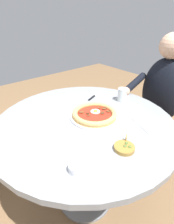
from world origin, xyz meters
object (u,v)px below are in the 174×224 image
Objects in this scene: ramekin_capers at (76,168)px; fork_utensil at (141,126)px; diner_person at (157,113)px; cafe_chair_diner at (166,109)px; dining_table at (85,137)px; water_glass at (122,96)px; olive_pan at (125,147)px; pizza_on_plate at (95,114)px; steak_knife at (94,97)px.

ramekin_capers reaches higher than fork_utensil.
diner_person is 0.15m from cafe_chair_diner.
dining_table is 11.34× the size of water_glass.
fork_utensil is (-0.22, -0.06, -0.01)m from olive_pan.
water_glass is 0.52m from olive_pan.
diner_person is at bearing -160.75° from fork_utensil.
diner_person reaches higher than fork_utensil.
water_glass is 1.55× the size of ramekin_capers.
pizza_on_plate is at bearing -142.30° from ramekin_capers.
water_glass is 0.50m from diner_person.
diner_person reaches higher than pizza_on_plate.
steak_knife is at bearing -117.80° from olive_pan.
dining_table is 0.42m from ramekin_capers.
water_glass is at bearing -120.77° from fork_utensil.
diner_person is at bearing -168.22° from ramekin_capers.
fork_utensil is at bearing 59.23° from water_glass.
fork_utensil is 0.13× the size of diner_person.
pizza_on_plate reaches higher than steak_knife.
pizza_on_plate is 3.16× the size of water_glass.
water_glass is 0.63m from cafe_chair_diner.
olive_pan is at bearing 18.13° from diner_person.
dining_table is 0.94m from cafe_chair_diner.
ramekin_capers is 0.47m from fork_utensil.
olive_pan reaches higher than pizza_on_plate.
diner_person is (-0.79, 0.06, -0.09)m from dining_table.
dining_table is 1.25× the size of cafe_chair_diner.
ramekin_capers is 0.26m from olive_pan.
diner_person reaches higher than cafe_chair_diner.
water_glass is (-0.37, -0.03, 0.17)m from dining_table.
water_glass is at bearing -172.16° from pizza_on_plate.
ramekin_capers is at bearing 37.70° from pizza_on_plate.
dining_table is 0.16m from pizza_on_plate.
dining_table is 17.60× the size of ramekin_capers.
cafe_chair_diner reaches higher than olive_pan.
pizza_on_plate is at bearing 168.94° from dining_table.
ramekin_capers is at bearing 11.78° from diner_person.
olive_pan is (0.02, 0.32, 0.14)m from dining_table.
water_glass is 0.46× the size of steak_knife.
dining_table is 6.80× the size of fork_utensil.
steak_knife is 0.17× the size of diner_person.
dining_table is 9.41× the size of olive_pan.
cafe_chair_diner is at bearing 170.29° from water_glass.
pizza_on_plate is at bearing -105.95° from olive_pan.
cafe_chair_diner reaches higher than fork_utensil.
ramekin_capers is (0.34, 0.26, -0.00)m from pizza_on_plate.
dining_table is 0.90× the size of diner_person.
olive_pan is at bearing 62.20° from steak_knife.
steak_knife is (-0.19, -0.22, -0.02)m from pizza_on_plate.
diner_person is at bearing 168.60° from water_glass.
water_glass reaches higher than fork_utensil.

